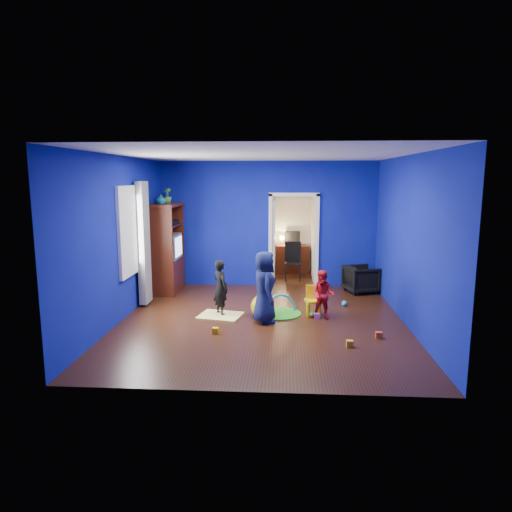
# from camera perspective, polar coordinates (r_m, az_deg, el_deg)

# --- Properties ---
(floor) EXTENTS (5.00, 5.50, 0.01)m
(floor) POSITION_cam_1_polar(r_m,az_deg,el_deg) (8.20, 0.71, -8.10)
(floor) COLOR black
(floor) RESTS_ON ground
(ceiling) EXTENTS (5.00, 5.50, 0.01)m
(ceiling) POSITION_cam_1_polar(r_m,az_deg,el_deg) (7.82, 0.76, 12.58)
(ceiling) COLOR white
(ceiling) RESTS_ON wall_back
(wall_back) EXTENTS (5.00, 0.02, 2.90)m
(wall_back) POSITION_cam_1_polar(r_m,az_deg,el_deg) (10.61, 1.50, 3.97)
(wall_back) COLOR navy
(wall_back) RESTS_ON floor
(wall_front) EXTENTS (5.00, 0.02, 2.90)m
(wall_front) POSITION_cam_1_polar(r_m,az_deg,el_deg) (5.17, -0.82, -2.08)
(wall_front) COLOR navy
(wall_front) RESTS_ON floor
(wall_left) EXTENTS (0.02, 5.50, 2.90)m
(wall_left) POSITION_cam_1_polar(r_m,az_deg,el_deg) (8.39, -16.60, 2.05)
(wall_left) COLOR navy
(wall_left) RESTS_ON floor
(wall_right) EXTENTS (0.02, 5.50, 2.90)m
(wall_right) POSITION_cam_1_polar(r_m,az_deg,el_deg) (8.15, 18.59, 1.74)
(wall_right) COLOR navy
(wall_right) RESTS_ON floor
(alcove) EXTENTS (1.00, 1.75, 2.50)m
(alcove) POSITION_cam_1_polar(r_m,az_deg,el_deg) (11.49, 4.65, 3.38)
(alcove) COLOR silver
(alcove) RESTS_ON floor
(armchair) EXTENTS (0.82, 0.81, 0.60)m
(armchair) POSITION_cam_1_polar(r_m,az_deg,el_deg) (10.38, 13.01, -2.83)
(armchair) COLOR black
(armchair) RESTS_ON floor
(child_black) EXTENTS (0.43, 0.45, 1.03)m
(child_black) POSITION_cam_1_polar(r_m,az_deg,el_deg) (8.43, -4.43, -3.98)
(child_black) COLOR black
(child_black) RESTS_ON floor
(child_navy) EXTENTS (0.54, 0.70, 1.26)m
(child_navy) POSITION_cam_1_polar(r_m,az_deg,el_deg) (7.97, 1.06, -3.91)
(child_navy) COLOR #10183A
(child_navy) RESTS_ON floor
(toddler_red) EXTENTS (0.51, 0.45, 0.89)m
(toddler_red) POSITION_cam_1_polar(r_m,az_deg,el_deg) (8.28, 8.36, -4.84)
(toddler_red) COLOR red
(toddler_red) RESTS_ON floor
(vase) EXTENTS (0.27, 0.27, 0.22)m
(vase) POSITION_cam_1_polar(r_m,az_deg,el_deg) (9.90, -11.77, 6.95)
(vase) COLOR #0C5764
(vase) RESTS_ON tv_armoire
(potted_plant) EXTENTS (0.23, 0.23, 0.34)m
(potted_plant) POSITION_cam_1_polar(r_m,az_deg,el_deg) (10.40, -11.02, 7.44)
(potted_plant) COLOR #3E9034
(potted_plant) RESTS_ON tv_armoire
(tv_armoire) EXTENTS (0.58, 1.14, 1.96)m
(tv_armoire) POSITION_cam_1_polar(r_m,az_deg,el_deg) (10.29, -11.12, 0.98)
(tv_armoire) COLOR #371209
(tv_armoire) RESTS_ON floor
(crt_tv) EXTENTS (0.46, 0.70, 0.54)m
(crt_tv) POSITION_cam_1_polar(r_m,az_deg,el_deg) (10.27, -10.91, 1.20)
(crt_tv) COLOR silver
(crt_tv) RESTS_ON tv_armoire
(yellow_blanket) EXTENTS (0.86, 0.74, 0.03)m
(yellow_blanket) POSITION_cam_1_polar(r_m,az_deg,el_deg) (8.47, -4.48, -7.44)
(yellow_blanket) COLOR #F2E07A
(yellow_blanket) RESTS_ON floor
(hopper_ball) EXTENTS (0.42, 0.42, 0.42)m
(hopper_ball) POSITION_cam_1_polar(r_m,az_deg,el_deg) (8.32, 0.79, -6.32)
(hopper_ball) COLOR yellow
(hopper_ball) RESTS_ON floor
(kid_chair) EXTENTS (0.34, 0.34, 0.50)m
(kid_chair) POSITION_cam_1_polar(r_m,az_deg,el_deg) (8.51, 7.21, -5.76)
(kid_chair) COLOR yellow
(kid_chair) RESTS_ON floor
(play_mat) EXTENTS (0.82, 0.82, 0.02)m
(play_mat) POSITION_cam_1_polar(r_m,az_deg,el_deg) (8.60, 2.88, -7.18)
(play_mat) COLOR green
(play_mat) RESTS_ON floor
(toy_arch) EXTENTS (0.65, 0.44, 0.74)m
(toy_arch) POSITION_cam_1_polar(r_m,az_deg,el_deg) (8.60, 2.88, -7.13)
(toy_arch) COLOR #3F8CD8
(toy_arch) RESTS_ON floor
(window_left) EXTENTS (0.03, 0.95, 1.55)m
(window_left) POSITION_cam_1_polar(r_m,az_deg,el_deg) (8.70, -15.75, 3.02)
(window_left) COLOR white
(window_left) RESTS_ON wall_left
(curtain) EXTENTS (0.14, 0.42, 2.40)m
(curtain) POSITION_cam_1_polar(r_m,az_deg,el_deg) (9.21, -13.86, 1.57)
(curtain) COLOR slate
(curtain) RESTS_ON floor
(doorway) EXTENTS (1.16, 0.10, 2.10)m
(doorway) POSITION_cam_1_polar(r_m,az_deg,el_deg) (10.65, 4.72, 1.80)
(doorway) COLOR white
(doorway) RESTS_ON floor
(study_desk) EXTENTS (0.88, 0.44, 0.75)m
(study_desk) POSITION_cam_1_polar(r_m,az_deg,el_deg) (12.25, 4.55, -0.36)
(study_desk) COLOR #3D140A
(study_desk) RESTS_ON floor
(desk_monitor) EXTENTS (0.40, 0.05, 0.32)m
(desk_monitor) POSITION_cam_1_polar(r_m,az_deg,el_deg) (12.28, 4.58, 2.38)
(desk_monitor) COLOR black
(desk_monitor) RESTS_ON study_desk
(desk_lamp) EXTENTS (0.14, 0.14, 0.14)m
(desk_lamp) POSITION_cam_1_polar(r_m,az_deg,el_deg) (12.22, 3.27, 2.26)
(desk_lamp) COLOR #FFD88C
(desk_lamp) RESTS_ON study_desk
(folding_chair) EXTENTS (0.40, 0.40, 0.92)m
(folding_chair) POSITION_cam_1_polar(r_m,az_deg,el_deg) (11.29, 4.63, -0.79)
(folding_chair) COLOR black
(folding_chair) RESTS_ON floor
(book_shelf) EXTENTS (0.88, 0.24, 0.04)m
(book_shelf) POSITION_cam_1_polar(r_m,az_deg,el_deg) (12.18, 4.65, 7.37)
(book_shelf) COLOR white
(book_shelf) RESTS_ON study_desk
(toy_0) EXTENTS (0.10, 0.08, 0.10)m
(toy_0) POSITION_cam_1_polar(r_m,az_deg,el_deg) (7.60, 15.11, -9.52)
(toy_0) COLOR #CE4822
(toy_0) RESTS_ON floor
(toy_1) EXTENTS (0.11, 0.11, 0.11)m
(toy_1) POSITION_cam_1_polar(r_m,az_deg,el_deg) (9.27, 10.99, -5.82)
(toy_1) COLOR #248CCD
(toy_1) RESTS_ON floor
(toy_2) EXTENTS (0.10, 0.08, 0.10)m
(toy_2) POSITION_cam_1_polar(r_m,az_deg,el_deg) (7.57, -5.08, -9.27)
(toy_2) COLOR #EDB40C
(toy_2) RESTS_ON floor
(toy_3) EXTENTS (0.11, 0.11, 0.11)m
(toy_3) POSITION_cam_1_polar(r_m,az_deg,el_deg) (8.46, 7.03, -7.23)
(toy_3) COLOR green
(toy_3) RESTS_ON floor
(toy_4) EXTENTS (0.10, 0.08, 0.10)m
(toy_4) POSITION_cam_1_polar(r_m,az_deg,el_deg) (8.37, 7.64, -7.47)
(toy_4) COLOR #B84591
(toy_4) RESTS_ON floor
(toy_5) EXTENTS (0.10, 0.08, 0.10)m
(toy_5) POSITION_cam_1_polar(r_m,az_deg,el_deg) (7.12, 11.64, -10.68)
(toy_5) COLOR gold
(toy_5) RESTS_ON floor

